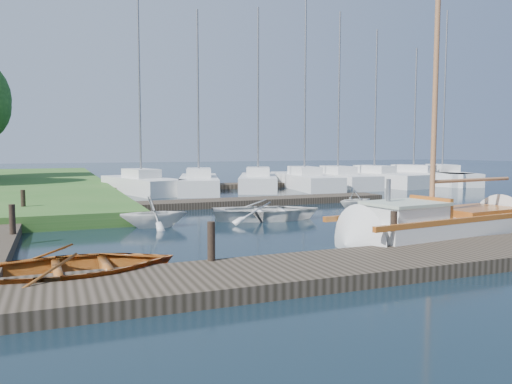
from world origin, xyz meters
name	(u,v)px	position (x,y,z in m)	size (l,w,h in m)	color
ground	(256,229)	(0.00, 0.00, 0.00)	(160.00, 160.00, 0.00)	black
near_dock	(364,265)	(0.00, -6.00, 0.15)	(18.00, 2.20, 0.30)	black
far_dock	(243,202)	(2.00, 6.50, 0.15)	(14.00, 1.60, 0.30)	black
pontoon	(304,184)	(10.00, 16.00, 0.15)	(30.00, 1.60, 0.30)	black
mooring_post_1	(211,241)	(-3.00, -5.00, 0.70)	(0.16, 0.16, 0.80)	black
mooring_post_2	(393,228)	(1.50, -5.00, 0.70)	(0.16, 0.16, 0.80)	black
mooring_post_4	(12,219)	(-7.00, 0.00, 0.70)	(0.16, 0.16, 0.80)	black
mooring_post_5	(23,201)	(-7.00, 5.00, 0.70)	(0.16, 0.16, 0.80)	black
sailboat	(440,230)	(3.90, -3.92, 0.34)	(7.33, 2.81, 9.83)	white
dinghy	(71,263)	(-5.68, -4.70, 0.41)	(2.85, 3.99, 0.83)	#994513
tender_b	(154,210)	(-2.94, 1.64, 0.57)	(1.87, 2.16, 1.14)	white
tender_c	(266,209)	(1.17, 1.90, 0.40)	(2.79, 3.91, 0.81)	white
tender_d	(356,198)	(6.01, 3.46, 0.48)	(1.56, 1.81, 0.95)	white
marina_boat_0	(141,183)	(-1.29, 14.55, 0.58)	(3.96, 7.37, 11.62)	white
marina_boat_1	(199,182)	(2.04, 14.16, 0.57)	(4.22, 8.14, 10.62)	white
marina_boat_2	(258,180)	(5.92, 14.32, 0.58)	(4.76, 7.42, 11.17)	white
marina_boat_3	(304,179)	(9.16, 14.26, 0.58)	(3.35, 8.65, 12.55)	white
marina_boat_4	(338,178)	(11.70, 14.29, 0.58)	(2.79, 8.10, 11.48)	white
marina_boat_5	(374,177)	(14.71, 14.43, 0.57)	(3.30, 8.38, 10.63)	white
marina_boat_6	(413,176)	(18.11, 14.48, 0.56)	(5.15, 8.40, 9.66)	white
marina_boat_7	(442,176)	(20.61, 14.32, 0.58)	(4.93, 8.72, 12.47)	white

